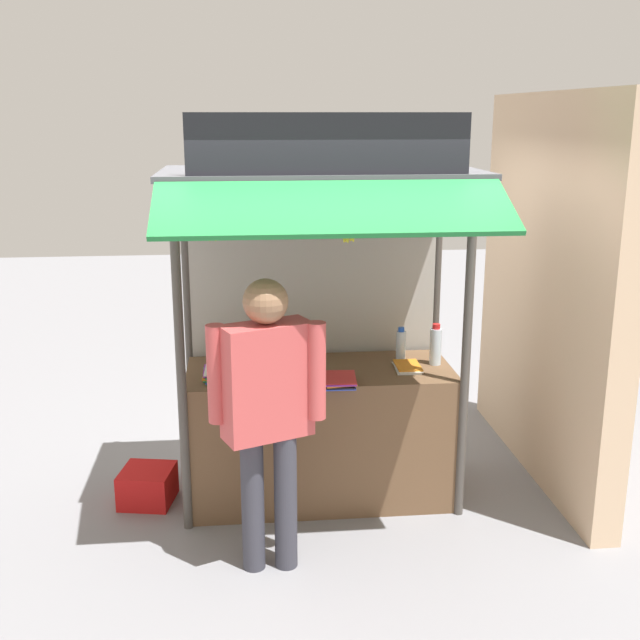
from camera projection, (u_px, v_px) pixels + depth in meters
ground_plane at (320, 494)px, 5.57m from camera, size 20.00×20.00×0.00m
stall_counter at (320, 433)px, 5.45m from camera, size 1.82×0.75×0.94m
stall_structure at (319, 273)px, 5.24m from camera, size 2.02×1.56×2.65m
water_bottle_far_left at (268, 341)px, 5.46m from camera, size 0.09×0.09×0.32m
water_bottle_mid_right at (436, 346)px, 5.40m from camera, size 0.08×0.08×0.29m
water_bottle_center at (401, 345)px, 5.49m from camera, size 0.07×0.07×0.24m
magazine_stack_front_right at (217, 374)px, 5.13m from camera, size 0.19×0.27×0.07m
magazine_stack_front_left at (339, 380)px, 5.04m from camera, size 0.24×0.30×0.04m
magazine_stack_back_right at (408, 367)px, 5.32m from camera, size 0.19×0.27×0.03m
banana_bunch_leftmost at (211, 227)px, 4.53m from camera, size 0.11×0.11×0.25m
banana_bunch_rightmost at (348, 230)px, 4.62m from camera, size 0.09×0.09×0.27m
vendor_person at (267, 400)px, 4.41m from camera, size 0.67×0.39×1.77m
plastic_crate at (148, 486)px, 5.43m from camera, size 0.41×0.41×0.24m
neighbour_wall at (549, 290)px, 5.67m from camera, size 0.20×2.40×2.79m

